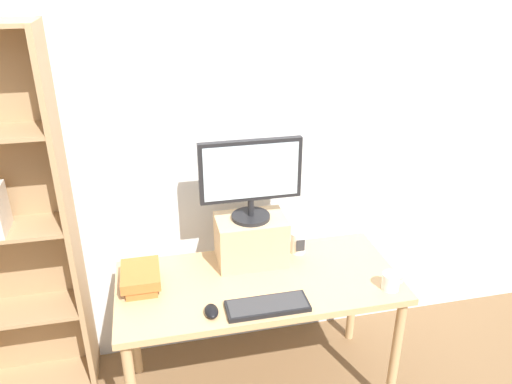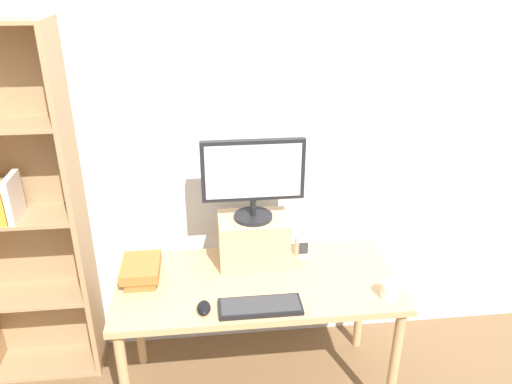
# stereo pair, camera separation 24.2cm
# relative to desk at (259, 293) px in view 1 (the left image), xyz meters

# --- Properties ---
(back_wall) EXTENTS (7.00, 0.08, 2.60)m
(back_wall) POSITION_rel_desk_xyz_m (0.00, 0.50, 0.64)
(back_wall) COLOR silver
(back_wall) RESTS_ON ground_plane
(desk) EXTENTS (1.44, 0.66, 0.74)m
(desk) POSITION_rel_desk_xyz_m (0.00, 0.00, 0.00)
(desk) COLOR tan
(desk) RESTS_ON ground_plane
(bookshelf_unit) EXTENTS (0.64, 0.28, 2.00)m
(bookshelf_unit) POSITION_rel_desk_xyz_m (-1.24, 0.35, 0.36)
(bookshelf_unit) COLOR tan
(bookshelf_unit) RESTS_ON ground_plane
(riser_box) EXTENTS (0.37, 0.25, 0.26)m
(riser_box) POSITION_rel_desk_xyz_m (0.00, 0.19, 0.21)
(riser_box) COLOR tan
(riser_box) RESTS_ON desk
(computer_monitor) EXTENTS (0.52, 0.20, 0.43)m
(computer_monitor) POSITION_rel_desk_xyz_m (0.00, 0.19, 0.58)
(computer_monitor) COLOR black
(computer_monitor) RESTS_ON riser_box
(keyboard) EXTENTS (0.39, 0.15, 0.02)m
(keyboard) POSITION_rel_desk_xyz_m (-0.01, -0.23, 0.09)
(keyboard) COLOR black
(keyboard) RESTS_ON desk
(computer_mouse) EXTENTS (0.06, 0.10, 0.04)m
(computer_mouse) POSITION_rel_desk_xyz_m (-0.27, -0.22, 0.10)
(computer_mouse) COLOR black
(computer_mouse) RESTS_ON desk
(book_stack) EXTENTS (0.19, 0.25, 0.09)m
(book_stack) POSITION_rel_desk_xyz_m (-0.59, 0.07, 0.13)
(book_stack) COLOR #AD662D
(book_stack) RESTS_ON desk
(coffee_mug) EXTENTS (0.12, 0.09, 0.09)m
(coffee_mug) POSITION_rel_desk_xyz_m (0.62, -0.22, 0.13)
(coffee_mug) COLOR white
(coffee_mug) RESTS_ON desk
(desk_speaker) EXTENTS (0.08, 0.08, 0.12)m
(desk_speaker) POSITION_rel_desk_xyz_m (0.27, 0.21, 0.14)
(desk_speaker) COLOR silver
(desk_speaker) RESTS_ON desk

